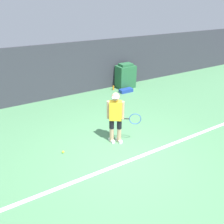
% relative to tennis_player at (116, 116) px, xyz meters
% --- Properties ---
extents(ground_plane, '(24.00, 24.00, 0.00)m').
position_rel_tennis_player_xyz_m(ground_plane, '(-0.18, -0.62, -0.86)').
color(ground_plane, '#518C5B').
extents(back_wall, '(24.00, 0.10, 2.25)m').
position_rel_tennis_player_xyz_m(back_wall, '(-0.18, 4.15, 0.27)').
color(back_wall, '#383842').
rests_on(back_wall, ground_plane).
extents(court_baseline, '(21.60, 0.10, 0.01)m').
position_rel_tennis_player_xyz_m(court_baseline, '(-0.18, -0.93, -0.86)').
color(court_baseline, white).
rests_on(court_baseline, ground_plane).
extents(tennis_player, '(0.82, 0.58, 1.56)m').
position_rel_tennis_player_xyz_m(tennis_player, '(0.00, 0.00, 0.00)').
color(tennis_player, tan).
rests_on(tennis_player, ground_plane).
extents(tennis_ball, '(0.07, 0.07, 0.07)m').
position_rel_tennis_player_xyz_m(tennis_ball, '(-1.54, 0.25, -0.83)').
color(tennis_ball, '#D1E533').
rests_on(tennis_ball, ground_plane).
extents(covered_chair, '(0.83, 0.62, 1.16)m').
position_rel_tennis_player_xyz_m(covered_chair, '(2.73, 3.74, -0.31)').
color(covered_chair, '#28663D').
rests_on(covered_chair, ground_plane).
extents(equipment_bag, '(0.61, 0.29, 0.15)m').
position_rel_tennis_player_xyz_m(equipment_bag, '(2.42, 3.19, -0.79)').
color(equipment_bag, '#1E3D99').
rests_on(equipment_bag, ground_plane).
extents(water_bottle, '(0.08, 0.08, 0.23)m').
position_rel_tennis_player_xyz_m(water_bottle, '(2.06, 3.71, -0.75)').
color(water_bottle, orange).
rests_on(water_bottle, ground_plane).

